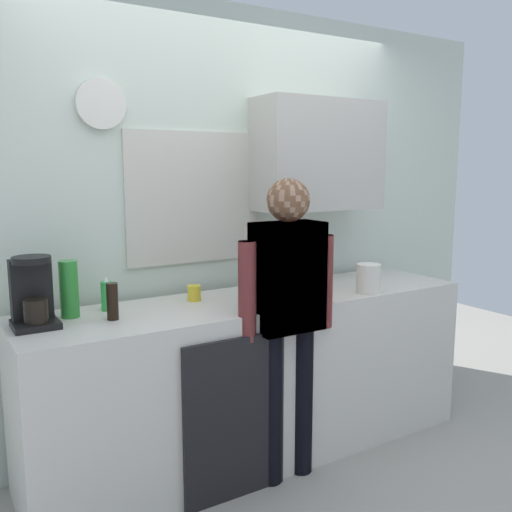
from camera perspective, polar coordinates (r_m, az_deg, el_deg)
The scene contains 14 objects.
ground_plane at distance 3.23m, azimuth 3.08°, elevation -21.62°, with size 8.00×8.00×0.00m, color #9E998E.
kitchen_counter at distance 3.26m, azimuth 0.09°, elevation -12.29°, with size 2.61×0.64×0.93m, color beige.
dishwasher_panel at distance 2.86m, azimuth -2.13°, elevation -16.48°, with size 0.56×0.02×0.83m, color black.
back_wall_assembly at distance 3.43m, azimuth -2.30°, elevation 4.29°, with size 4.21×0.42×2.60m.
coffee_maker at distance 2.74m, azimuth -22.00°, elevation -3.75°, with size 0.20×0.20×0.33m.
bottle_red_vinegar at distance 3.34m, azimuth 7.08°, elevation -1.57°, with size 0.06×0.06×0.22m, color maroon.
bottle_green_wine at distance 3.08m, azimuth -0.13°, elevation -1.65°, with size 0.07×0.07×0.30m, color #195923.
bottle_clear_soda at distance 2.84m, azimuth -18.68°, elevation -3.25°, with size 0.09×0.09×0.28m, color #2D8C33.
bottle_dark_sauce at distance 2.75m, azimuth -14.57°, elevation -4.54°, with size 0.06×0.06×0.18m, color black.
cup_yellow_cup at distance 3.06m, azimuth -6.38°, elevation -3.82°, with size 0.07×0.07×0.09m, color yellow.
dish_soap at distance 2.94m, azimuth -15.13°, elevation -3.93°, with size 0.06×0.06×0.18m.
storage_canister at distance 3.29m, azimuth 11.50°, elevation -2.29°, with size 0.14×0.14×0.17m, color silver.
person_at_sink at distance 2.87m, azimuth 3.24°, elevation -5.11°, with size 0.57×0.22×1.60m.
person_guest at distance 2.87m, azimuth 3.24°, elevation -5.11°, with size 0.57×0.22×1.60m.
Camera 1 is at (-1.59, -2.29, 1.65)m, focal length 38.87 mm.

